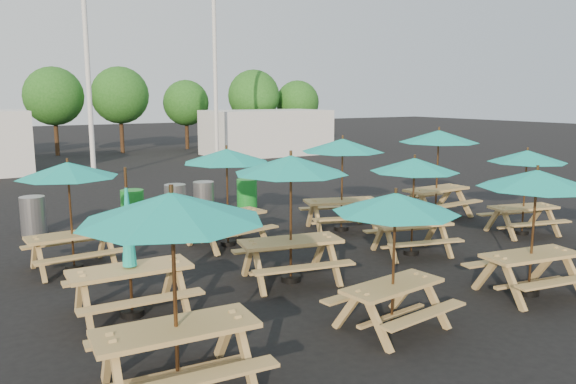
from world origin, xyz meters
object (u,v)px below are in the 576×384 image
picnic_unit_8 (343,151)px  picnic_unit_3 (395,211)px  picnic_unit_1 (129,256)px  picnic_unit_7 (414,171)px  picnic_unit_2 (68,176)px  waste_bin_4 (247,195)px  waste_bin_3 (204,198)px  picnic_unit_6 (536,186)px  picnic_unit_11 (439,142)px  picnic_unit_0 (172,219)px  picnic_unit_4 (291,172)px  waste_bin_1 (133,208)px  picnic_unit_5 (227,162)px  picnic_unit_10 (527,161)px  waste_bin_0 (33,216)px  waste_bin_2 (175,202)px

picnic_unit_8 → picnic_unit_3: bearing=-101.1°
picnic_unit_1 → picnic_unit_7: (6.24, 0.32, 0.88)m
picnic_unit_2 → waste_bin_4: picnic_unit_2 is taller
waste_bin_3 → picnic_unit_2: bearing=-140.2°
picnic_unit_6 → picnic_unit_7: 2.95m
picnic_unit_2 → picnic_unit_11: size_ratio=0.87×
picnic_unit_1 → picnic_unit_6: 6.83m
picnic_unit_0 → picnic_unit_4: 4.20m
picnic_unit_11 → waste_bin_1: (-7.78, 3.35, -1.68)m
picnic_unit_0 → picnic_unit_6: bearing=3.3°
picnic_unit_5 → waste_bin_1: size_ratio=2.40×
picnic_unit_11 → waste_bin_4: picnic_unit_11 is taller
picnic_unit_10 → picnic_unit_7: bearing=-167.1°
picnic_unit_1 → waste_bin_4: (5.27, 6.37, -0.49)m
picnic_unit_2 → waste_bin_0: bearing=91.4°
waste_bin_0 → picnic_unit_0: bearing=-87.1°
picnic_unit_3 → waste_bin_4: (2.07, 8.87, -1.31)m
picnic_unit_0 → waste_bin_1: 9.13m
picnic_unit_8 → picnic_unit_11: picnic_unit_11 is taller
waste_bin_0 → waste_bin_1: 2.42m
waste_bin_4 → picnic_unit_10: bearing=-52.7°
picnic_unit_6 → waste_bin_3: 9.58m
picnic_unit_4 → picnic_unit_10: 6.90m
picnic_unit_3 → waste_bin_2: 9.10m
picnic_unit_2 → waste_bin_0: 3.78m
picnic_unit_2 → picnic_unit_8: size_ratio=0.82×
picnic_unit_8 → picnic_unit_5: bearing=-164.7°
waste_bin_1 → waste_bin_3: same height
picnic_unit_5 → picnic_unit_7: 4.18m
picnic_unit_0 → picnic_unit_8: (6.43, 5.49, -0.01)m
picnic_unit_7 → waste_bin_3: bearing=124.5°
picnic_unit_4 → waste_bin_4: 6.81m
picnic_unit_8 → picnic_unit_10: picnic_unit_8 is taller
picnic_unit_3 → picnic_unit_7: size_ratio=0.90×
picnic_unit_1 → picnic_unit_10: picnic_unit_1 is taller
waste_bin_2 → picnic_unit_6: bearing=-70.9°
waste_bin_3 → waste_bin_1: bearing=-170.5°
waste_bin_4 → waste_bin_3: bearing=171.0°
waste_bin_1 → waste_bin_2: bearing=12.9°
picnic_unit_0 → picnic_unit_6: picnic_unit_0 is taller
picnic_unit_7 → waste_bin_3: 6.79m
picnic_unit_3 → picnic_unit_5: size_ratio=0.89×
picnic_unit_6 → waste_bin_0: (-6.87, 9.12, -1.44)m
picnic_unit_6 → picnic_unit_8: (0.02, 5.55, 0.14)m
picnic_unit_1 → waste_bin_4: 8.28m
picnic_unit_4 → picnic_unit_8: 4.26m
picnic_unit_10 → picnic_unit_3: bearing=-143.8°
picnic_unit_8 → waste_bin_2: picnic_unit_8 is taller
picnic_unit_6 → waste_bin_1: 10.00m
picnic_unit_0 → picnic_unit_4: size_ratio=0.97×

